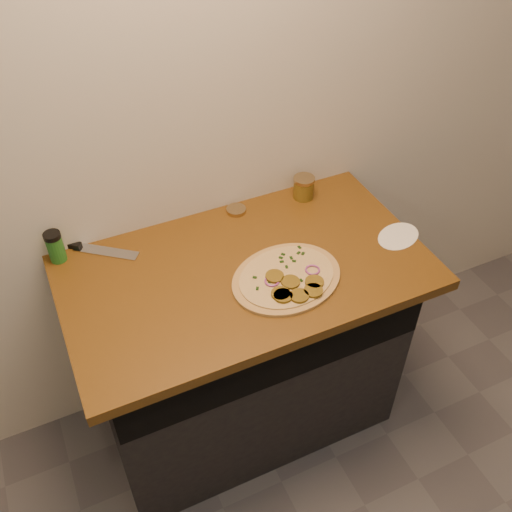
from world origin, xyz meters
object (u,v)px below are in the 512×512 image
pizza (287,278)px  salsa_jar (304,187)px  spice_shaker (55,247)px  chefs_knife (84,247)px

pizza → salsa_jar: 0.46m
pizza → spice_shaker: spice_shaker is taller
chefs_knife → salsa_jar: (0.82, -0.05, 0.04)m
pizza → spice_shaker: 0.76m
spice_shaker → salsa_jar: bearing=-2.1°
chefs_knife → spice_shaker: 0.10m
salsa_jar → spice_shaker: spice_shaker is taller
pizza → salsa_jar: bearing=55.3°
pizza → spice_shaker: (-0.64, 0.41, 0.05)m
chefs_knife → salsa_jar: salsa_jar is taller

